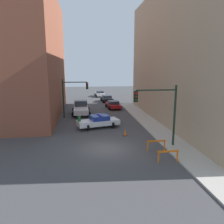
{
  "coord_description": "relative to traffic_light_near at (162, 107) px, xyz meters",
  "views": [
    {
      "loc": [
        -1.74,
        -17.37,
        6.77
      ],
      "look_at": [
        1.38,
        6.2,
        1.86
      ],
      "focal_mm": 35.0,
      "sensor_mm": 36.0,
      "label": 1
    }
  ],
  "objects": [
    {
      "name": "traffic_light_far",
      "position": [
        -8.03,
        12.3,
        -0.13
      ],
      "size": [
        3.44,
        0.35,
        5.2
      ],
      "color": "black",
      "rests_on": "ground_plane"
    },
    {
      "name": "ground_plane",
      "position": [
        -4.73,
        0.17,
        -3.53
      ],
      "size": [
        120.0,
        120.0,
        0.0
      ],
      "primitive_type": "plane",
      "color": "#424244"
    },
    {
      "name": "police_car",
      "position": [
        -4.83,
        6.86,
        -2.81
      ],
      "size": [
        5.02,
        3.08,
        1.52
      ],
      "rotation": [
        0.0,
        0.0,
        1.83
      ],
      "color": "white",
      "rests_on": "ground_plane"
    },
    {
      "name": "building_right",
      "position": [
        8.67,
        8.17,
        4.59
      ],
      "size": [
        12.0,
        28.0,
        16.24
      ],
      "color": "tan",
      "rests_on": "ground_plane"
    },
    {
      "name": "barrier_front",
      "position": [
        -0.52,
        -3.09,
        -2.91
      ],
      "size": [
        1.6,
        0.18,
        0.9
      ],
      "rotation": [
        0.0,
        0.0,
        0.01
      ],
      "color": "orange",
      "rests_on": "ground_plane"
    },
    {
      "name": "white_truck",
      "position": [
        -6.86,
        14.42,
        -2.62
      ],
      "size": [
        2.7,
        5.43,
        1.9
      ],
      "rotation": [
        0.0,
        0.0,
        0.02
      ],
      "color": "silver",
      "rests_on": "ground_plane"
    },
    {
      "name": "traffic_cone",
      "position": [
        -2.4,
        3.49,
        -3.21
      ],
      "size": [
        0.36,
        0.36,
        0.66
      ],
      "color": "black",
      "rests_on": "ground_plane"
    },
    {
      "name": "building_corner_left",
      "position": [
        -16.73,
        14.17,
        4.52
      ],
      "size": [
        14.0,
        20.0,
        16.1
      ],
      "color": "brown",
      "rests_on": "ground_plane"
    },
    {
      "name": "traffic_light_near",
      "position": [
        0.0,
        0.0,
        0.0
      ],
      "size": [
        3.64,
        0.35,
        5.2
      ],
      "color": "black",
      "rests_on": "sidewalk_right"
    },
    {
      "name": "pedestrian_crossing",
      "position": [
        -6.99,
        6.56,
        -2.67
      ],
      "size": [
        0.49,
        0.49,
        1.66
      ],
      "rotation": [
        0.0,
        0.0,
        4.2
      ],
      "color": "#474C66",
      "rests_on": "ground_plane"
    },
    {
      "name": "barrier_mid",
      "position": [
        -0.64,
        -0.84,
        -2.91
      ],
      "size": [
        1.6,
        0.17,
        0.9
      ],
      "rotation": [
        0.0,
        0.0,
        0.0
      ],
      "color": "orange",
      "rests_on": "ground_plane"
    },
    {
      "name": "parked_car_far",
      "position": [
        -2.63,
        33.48,
        -2.86
      ],
      "size": [
        2.44,
        4.4,
        1.31
      ],
      "rotation": [
        0.0,
        0.0,
        0.06
      ],
      "color": "silver",
      "rests_on": "ground_plane"
    },
    {
      "name": "parked_car_mid",
      "position": [
        -1.86,
        25.38,
        -2.86
      ],
      "size": [
        2.5,
        4.43,
        1.31
      ],
      "rotation": [
        0.0,
        0.0,
        0.08
      ],
      "color": "black",
      "rests_on": "ground_plane"
    },
    {
      "name": "sidewalk_right",
      "position": [
        1.47,
        0.17,
        -3.47
      ],
      "size": [
        2.4,
        44.0,
        0.12
      ],
      "color": "#B2ADA3",
      "rests_on": "ground_plane"
    },
    {
      "name": "parked_car_near",
      "position": [
        -1.58,
        18.12,
        -2.86
      ],
      "size": [
        2.52,
        4.44,
        1.31
      ],
      "rotation": [
        0.0,
        0.0,
        0.09
      ],
      "color": "maroon",
      "rests_on": "ground_plane"
    }
  ]
}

